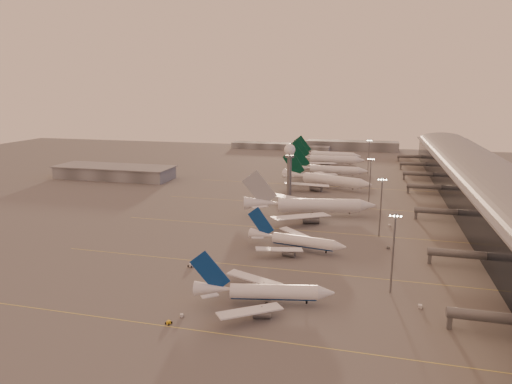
# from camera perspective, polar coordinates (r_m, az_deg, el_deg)

# --- Properties ---
(ground) EXTENTS (700.00, 700.00, 0.00)m
(ground) POSITION_cam_1_polar(r_m,az_deg,el_deg) (154.82, -5.89, -10.15)
(ground) COLOR #5E5B5C
(ground) RESTS_ON ground
(taxiway_markings) EXTENTS (180.00, 185.25, 0.02)m
(taxiway_markings) POSITION_cam_1_polar(r_m,az_deg,el_deg) (199.79, 7.90, -4.84)
(taxiway_markings) COLOR #EAD852
(taxiway_markings) RESTS_ON ground
(terminal) EXTENTS (57.00, 362.00, 23.04)m
(terminal) POSITION_cam_1_polar(r_m,az_deg,el_deg) (255.06, 27.12, 0.16)
(terminal) COLOR black
(terminal) RESTS_ON ground
(hangar) EXTENTS (82.00, 27.00, 8.50)m
(hangar) POSITION_cam_1_polar(r_m,az_deg,el_deg) (326.99, -17.27, 2.40)
(hangar) COLOR slate
(hangar) RESTS_ON ground
(radar_tower) EXTENTS (6.40, 6.40, 31.10)m
(radar_tower) POSITION_cam_1_polar(r_m,az_deg,el_deg) (260.42, 4.21, 4.12)
(radar_tower) COLOR slate
(radar_tower) RESTS_ON ground
(mast_a) EXTENTS (3.60, 0.56, 25.00)m
(mast_a) POSITION_cam_1_polar(r_m,az_deg,el_deg) (141.48, 16.78, -6.94)
(mast_a) COLOR slate
(mast_a) RESTS_ON ground
(mast_b) EXTENTS (3.60, 0.56, 25.00)m
(mast_b) POSITION_cam_1_polar(r_m,az_deg,el_deg) (194.10, 15.34, -1.50)
(mast_b) COLOR slate
(mast_b) RESTS_ON ground
(mast_c) EXTENTS (3.60, 0.56, 25.00)m
(mast_c) POSITION_cam_1_polar(r_m,az_deg,el_deg) (247.80, 14.06, 1.62)
(mast_c) COLOR slate
(mast_c) RESTS_ON ground
(mast_d) EXTENTS (3.60, 0.56, 25.00)m
(mast_d) POSITION_cam_1_polar(r_m,az_deg,el_deg) (336.63, 13.91, 4.52)
(mast_d) COLOR slate
(mast_d) RESTS_ON ground
(distant_horizon) EXTENTS (165.00, 37.50, 9.00)m
(distant_horizon) POSITION_cam_1_polar(r_m,az_deg,el_deg) (464.45, 8.45, 5.73)
(distant_horizon) COLOR slate
(distant_horizon) RESTS_ON ground
(narrowbody_near) EXTENTS (40.55, 32.05, 16.00)m
(narrowbody_near) POSITION_cam_1_polar(r_m,az_deg,el_deg) (132.66, 0.97, -12.63)
(narrowbody_near) COLOR white
(narrowbody_near) RESTS_ON ground
(narrowbody_mid) EXTENTS (39.15, 31.01, 15.37)m
(narrowbody_mid) POSITION_cam_1_polar(r_m,az_deg,el_deg) (175.00, 5.04, -6.28)
(narrowbody_mid) COLOR white
(narrowbody_mid) RESTS_ON ground
(widebody_white) EXTENTS (63.28, 50.17, 22.57)m
(widebody_white) POSITION_cam_1_polar(r_m,az_deg,el_deg) (221.00, 6.78, -2.03)
(widebody_white) COLOR white
(widebody_white) RESTS_ON ground
(greentail_a) EXTENTS (58.02, 46.05, 21.99)m
(greentail_a) POSITION_cam_1_polar(r_m,az_deg,el_deg) (284.78, 8.70, 1.27)
(greentail_a) COLOR white
(greentail_a) RESTS_ON ground
(greentail_b) EXTENTS (54.59, 44.10, 19.83)m
(greentail_b) POSITION_cam_1_polar(r_m,az_deg,el_deg) (323.10, 9.10, 2.56)
(greentail_b) COLOR white
(greentail_b) RESTS_ON ground
(greentail_c) EXTENTS (59.13, 47.71, 21.47)m
(greentail_c) POSITION_cam_1_polar(r_m,az_deg,el_deg) (368.11, 8.95, 3.86)
(greentail_c) COLOR white
(greentail_c) RESTS_ON ground
(greentail_d) EXTENTS (57.46, 46.25, 20.87)m
(greentail_d) POSITION_cam_1_polar(r_m,az_deg,el_deg) (393.56, 8.90, 4.42)
(greentail_d) COLOR white
(greentail_d) RESTS_ON ground
(gsv_truck_a) EXTENTS (4.95, 3.61, 1.89)m
(gsv_truck_a) POSITION_cam_1_polar(r_m,az_deg,el_deg) (128.60, -9.11, -14.80)
(gsv_truck_a) COLOR silver
(gsv_truck_a) RESTS_ON ground
(gsv_tug_near) EXTENTS (2.77, 3.56, 0.89)m
(gsv_tug_near) POSITION_cam_1_polar(r_m,az_deg,el_deg) (126.03, -10.86, -15.75)
(gsv_tug_near) COLOR yellow
(gsv_tug_near) RESTS_ON ground
(gsv_catering_a) EXTENTS (5.20, 2.68, 4.16)m
(gsv_catering_a) POSITION_cam_1_polar(r_m,az_deg,el_deg) (138.95, 19.98, -12.75)
(gsv_catering_a) COLOR silver
(gsv_catering_a) RESTS_ON ground
(gsv_tug_mid) EXTENTS (4.33, 3.33, 1.09)m
(gsv_tug_mid) POSITION_cam_1_polar(r_m,az_deg,el_deg) (160.92, -8.14, -9.08)
(gsv_tug_mid) COLOR silver
(gsv_tug_mid) RESTS_ON ground
(gsv_truck_b) EXTENTS (5.47, 2.14, 2.20)m
(gsv_truck_b) POSITION_cam_1_polar(r_m,az_deg,el_deg) (183.45, 16.33, -6.51)
(gsv_truck_b) COLOR #5B5E60
(gsv_truck_b) RESTS_ON ground
(gsv_truck_c) EXTENTS (4.83, 4.16, 1.91)m
(gsv_truck_c) POSITION_cam_1_polar(r_m,az_deg,el_deg) (209.81, 0.95, -3.58)
(gsv_truck_c) COLOR yellow
(gsv_truck_c) RESTS_ON ground
(gsv_catering_b) EXTENTS (5.03, 3.03, 3.85)m
(gsv_catering_b) POSITION_cam_1_polar(r_m,az_deg,el_deg) (212.29, 16.40, -3.65)
(gsv_catering_b) COLOR silver
(gsv_catering_b) RESTS_ON ground
(gsv_truck_d) EXTENTS (2.59, 6.35, 2.53)m
(gsv_truck_d) POSITION_cam_1_polar(r_m,az_deg,el_deg) (263.87, 0.93, -0.08)
(gsv_truck_d) COLOR silver
(gsv_truck_d) RESTS_ON ground
(gsv_tug_hangar) EXTENTS (3.76, 2.38, 1.04)m
(gsv_tug_hangar) POSITION_cam_1_polar(r_m,az_deg,el_deg) (302.52, 13.80, 1.07)
(gsv_tug_hangar) COLOR silver
(gsv_tug_hangar) RESTS_ON ground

